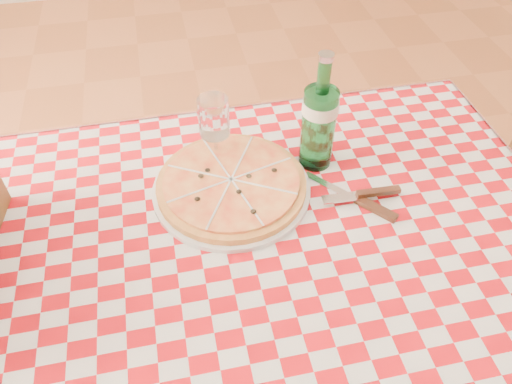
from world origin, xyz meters
TOP-DOWN VIEW (x-y plane):
  - dining_table at (0.00, 0.00)m, footprint 1.20×0.80m
  - tablecloth at (0.00, 0.00)m, footprint 1.30×0.90m
  - pizza_plate at (-0.06, 0.13)m, footprint 0.45×0.45m
  - water_bottle at (0.15, 0.19)m, footprint 0.11×0.11m
  - wine_glass at (-0.08, 0.24)m, footprint 0.08×0.08m
  - cutlery at (0.21, 0.04)m, footprint 0.32×0.29m

SIDE VIEW (x-z plane):
  - dining_table at x=0.00m, z-range 0.28..1.03m
  - tablecloth at x=0.00m, z-range 0.75..0.76m
  - cutlery at x=0.21m, z-range 0.76..0.79m
  - pizza_plate at x=-0.06m, z-range 0.76..0.81m
  - wine_glass at x=-0.08m, z-range 0.76..0.94m
  - water_bottle at x=0.15m, z-range 0.76..1.05m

